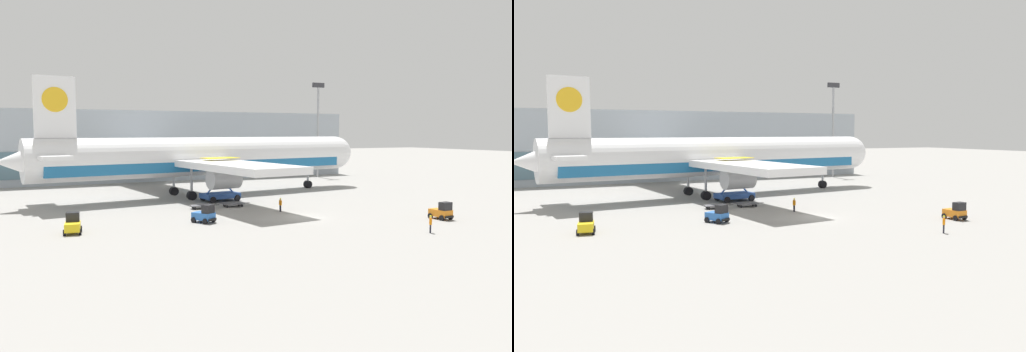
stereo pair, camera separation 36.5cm
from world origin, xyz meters
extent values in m
plane|color=gray|center=(0.00, 0.00, 0.00)|extent=(400.00, 400.00, 0.00)
cube|color=#9EA8B2|center=(-6.36, 57.78, 7.00)|extent=(90.00, 18.00, 14.00)
cube|color=slate|center=(-6.36, 48.68, 3.85)|extent=(88.20, 0.20, 4.90)
cylinder|color=#9EA0A5|center=(29.78, 44.02, 9.71)|extent=(0.50, 0.50, 19.41)
cube|color=#333338|center=(29.78, 44.02, 19.91)|extent=(2.80, 0.50, 1.00)
cylinder|color=white|center=(-3.16, 23.54, 6.10)|extent=(52.31, 12.41, 5.80)
cube|color=#1E669E|center=(-3.16, 23.54, 4.79)|extent=(48.17, 11.76, 1.45)
sphere|color=white|center=(22.63, 26.87, 6.10)|extent=(5.68, 5.68, 5.68)
cone|color=white|center=(-28.95, 20.21, 6.10)|extent=(7.03, 6.28, 5.51)
cube|color=white|center=(-24.82, 20.74, 13.00)|extent=(5.21, 1.10, 8.00)
cylinder|color=yellow|center=(-24.82, 20.74, 13.96)|extent=(3.24, 0.96, 3.20)
cube|color=white|center=(-25.85, 20.61, 6.68)|extent=(5.24, 13.35, 0.50)
cube|color=white|center=(-5.74, 23.20, 5.38)|extent=(14.08, 48.63, 0.90)
cylinder|color=#9EA0A5|center=(-4.45, 13.21, 3.58)|extent=(4.52, 3.31, 2.80)
cylinder|color=#9EA0A5|center=(-7.03, 33.20, 3.58)|extent=(4.52, 3.31, 2.80)
cylinder|color=#9EA0A5|center=(16.44, 26.07, 2.65)|extent=(0.36, 0.36, 4.00)
cylinder|color=black|center=(16.44, 26.07, 0.65)|extent=(1.40, 1.06, 1.30)
cylinder|color=#9EA0A5|center=(-6.88, 19.83, 2.65)|extent=(0.36, 0.36, 4.00)
cylinder|color=black|center=(-6.88, 19.83, 0.65)|extent=(1.40, 1.06, 1.30)
cylinder|color=#9EA0A5|center=(-7.70, 26.18, 2.65)|extent=(0.36, 0.36, 4.00)
cylinder|color=black|center=(-7.70, 26.18, 0.65)|extent=(1.40, 1.06, 1.30)
cube|color=#284C99|center=(-3.50, 17.16, 0.80)|extent=(5.54, 3.64, 0.70)
cube|color=#B2B2B7|center=(-3.50, 17.16, 5.60)|extent=(5.26, 3.46, 0.30)
cube|color=yellow|center=(-3.50, 17.16, 6.15)|extent=(5.26, 3.46, 0.08)
cube|color=#284C99|center=(-3.50, 17.16, 3.37)|extent=(4.26, 0.71, 4.56)
cube|color=#284C99|center=(-3.50, 17.16, 3.37)|extent=(4.26, 0.71, 4.56)
cylinder|color=black|center=(-1.76, 18.90, 0.45)|extent=(0.94, 0.47, 0.90)
cylinder|color=black|center=(-1.37, 15.92, 0.45)|extent=(0.94, 0.47, 0.90)
cylinder|color=black|center=(-5.62, 18.40, 0.45)|extent=(0.94, 0.47, 0.90)
cylinder|color=black|center=(-5.24, 15.42, 0.45)|extent=(0.94, 0.47, 0.90)
cube|color=yellow|center=(-24.74, 1.68, 0.70)|extent=(1.71, 2.48, 0.80)
cube|color=black|center=(-24.65, 2.33, 1.55)|extent=(1.36, 1.07, 0.90)
cube|color=black|center=(-24.57, 2.90, 0.42)|extent=(1.27, 0.34, 0.24)
cylinder|color=black|center=(-25.32, 2.58, 0.30)|extent=(0.32, 0.63, 0.60)
cylinder|color=black|center=(-23.93, 2.38, 0.30)|extent=(0.32, 0.63, 0.60)
cylinder|color=black|center=(-25.55, 0.98, 0.30)|extent=(0.32, 0.63, 0.60)
cylinder|color=black|center=(-24.16, 0.79, 0.30)|extent=(0.32, 0.63, 0.60)
cube|color=orange|center=(13.61, -7.37, 0.70)|extent=(1.54, 2.38, 0.80)
cube|color=black|center=(13.65, -8.02, 1.55)|extent=(1.29, 0.98, 0.90)
cube|color=black|center=(13.68, -8.60, 0.42)|extent=(1.27, 0.24, 0.24)
cylinder|color=black|center=(14.36, -8.13, 0.30)|extent=(0.28, 0.61, 0.60)
cylinder|color=black|center=(12.96, -8.22, 0.30)|extent=(0.28, 0.61, 0.60)
cylinder|color=black|center=(14.25, -6.52, 0.30)|extent=(0.28, 0.61, 0.60)
cylinder|color=black|center=(12.86, -6.61, 0.30)|extent=(0.28, 0.61, 0.60)
cube|color=#2D66B7|center=(-11.31, 2.04, 0.70)|extent=(2.40, 2.69, 0.80)
cube|color=black|center=(-10.97, 1.48, 1.55)|extent=(1.53, 1.42, 0.90)
cube|color=black|center=(-10.67, 0.99, 0.42)|extent=(1.16, 0.80, 0.24)
cylinder|color=black|center=(-10.29, 1.72, 0.30)|extent=(0.52, 0.64, 0.60)
cylinder|color=black|center=(-11.48, 0.99, 0.30)|extent=(0.52, 0.64, 0.60)
cylinder|color=black|center=(-11.13, 3.09, 0.30)|extent=(0.52, 0.64, 0.60)
cylinder|color=black|center=(-12.33, 2.36, 0.30)|extent=(0.52, 0.64, 0.60)
cube|color=#56565B|center=(-8.31, 11.36, 0.42)|extent=(2.93, 1.76, 0.12)
cube|color=#56565B|center=(-6.47, 11.18, 0.42)|extent=(0.90, 0.16, 0.08)
cylinder|color=black|center=(-7.27, 11.90, 0.18)|extent=(0.37, 0.18, 0.36)
cylinder|color=black|center=(-7.39, 10.63, 0.18)|extent=(0.37, 0.18, 0.36)
cylinder|color=black|center=(-9.22, 12.08, 0.18)|extent=(0.37, 0.18, 0.36)
cylinder|color=black|center=(-9.34, 10.81, 0.18)|extent=(0.37, 0.18, 0.36)
cube|color=#56565B|center=(-3.99, 11.21, 0.42)|extent=(2.93, 1.76, 0.12)
cube|color=#56565B|center=(-2.15, 11.03, 0.42)|extent=(0.90, 0.16, 0.08)
cylinder|color=black|center=(-2.95, 11.75, 0.18)|extent=(0.37, 0.18, 0.36)
cylinder|color=black|center=(-3.07, 10.48, 0.18)|extent=(0.37, 0.18, 0.36)
cylinder|color=black|center=(-4.90, 11.94, 0.18)|extent=(0.37, 0.18, 0.36)
cylinder|color=black|center=(-5.02, 10.67, 0.18)|extent=(0.37, 0.18, 0.36)
cylinder|color=black|center=(6.82, -12.72, 0.42)|extent=(0.14, 0.14, 0.83)
cylinder|color=black|center=(6.70, -12.88, 0.42)|extent=(0.14, 0.14, 0.83)
cube|color=orange|center=(6.76, -12.80, 1.15)|extent=(0.40, 0.42, 0.63)
cylinder|color=orange|center=(6.91, -12.61, 1.18)|extent=(0.09, 0.09, 0.56)
cylinder|color=orange|center=(6.61, -12.99, 1.18)|extent=(0.09, 0.09, 0.56)
sphere|color=#DBB28E|center=(6.76, -12.80, 1.57)|extent=(0.23, 0.23, 0.23)
sphere|color=yellow|center=(6.76, -12.80, 1.64)|extent=(0.21, 0.21, 0.21)
cylinder|color=black|center=(-0.29, 4.84, 0.40)|extent=(0.14, 0.14, 0.81)
cylinder|color=black|center=(-0.29, 5.04, 0.40)|extent=(0.14, 0.14, 0.81)
cube|color=orange|center=(-0.29, 4.94, 1.11)|extent=(0.22, 0.36, 0.60)
cylinder|color=orange|center=(-0.29, 4.70, 1.14)|extent=(0.09, 0.09, 0.54)
cylinder|color=orange|center=(-0.29, 5.18, 1.14)|extent=(0.09, 0.09, 0.54)
sphere|color=#DBB28E|center=(-0.29, 4.94, 1.52)|extent=(0.22, 0.22, 0.22)
sphere|color=yellow|center=(-0.29, 4.94, 1.58)|extent=(0.21, 0.21, 0.21)
cube|color=black|center=(-8.73, 7.87, 0.02)|extent=(0.40, 0.40, 0.04)
cone|color=orange|center=(-8.73, 7.87, 0.36)|extent=(0.32, 0.32, 0.65)
cylinder|color=white|center=(-8.73, 7.87, 0.40)|extent=(0.19, 0.19, 0.09)
camera|label=1|loc=(-29.01, -48.77, 9.78)|focal=35.00mm
camera|label=2|loc=(-28.68, -48.93, 9.78)|focal=35.00mm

